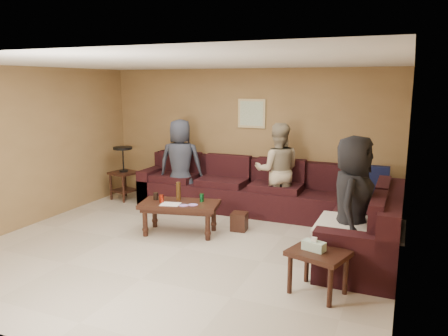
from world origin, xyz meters
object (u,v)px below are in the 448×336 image
(end_table_left, at_px, (124,172))
(waste_bin, at_px, (239,222))
(coffee_table, at_px, (180,207))
(person_left, at_px, (181,163))
(person_right, at_px, (352,203))
(sectional_sofa, at_px, (272,204))
(person_middle, at_px, (277,171))
(side_table_right, at_px, (318,257))

(end_table_left, relative_size, waste_bin, 3.68)
(coffee_table, xyz_separation_m, waste_bin, (0.78, 0.48, -0.27))
(waste_bin, xyz_separation_m, person_left, (-1.47, 0.83, 0.67))
(waste_bin, distance_m, person_right, 2.02)
(end_table_left, bearing_deg, person_left, -0.03)
(sectional_sofa, bearing_deg, person_left, 170.10)
(waste_bin, relative_size, person_left, 0.17)
(coffee_table, distance_m, end_table_left, 2.35)
(person_middle, distance_m, person_right, 2.20)
(person_left, bearing_deg, person_right, 137.32)
(waste_bin, relative_size, person_middle, 0.18)
(waste_bin, xyz_separation_m, person_middle, (0.33, 0.92, 0.66))
(sectional_sofa, distance_m, end_table_left, 3.13)
(sectional_sofa, distance_m, waste_bin, 0.66)
(person_left, relative_size, person_right, 0.98)
(sectional_sofa, height_order, side_table_right, sectional_sofa)
(person_middle, bearing_deg, end_table_left, -16.44)
(waste_bin, height_order, person_middle, person_middle)
(person_middle, bearing_deg, person_right, 111.97)
(person_left, height_order, person_right, person_right)
(waste_bin, bearing_deg, end_table_left, 163.15)
(sectional_sofa, height_order, person_middle, person_middle)
(sectional_sofa, relative_size, coffee_table, 3.68)
(sectional_sofa, xyz_separation_m, person_middle, (-0.05, 0.42, 0.47))
(person_left, bearing_deg, side_table_right, 124.55)
(coffee_table, height_order, person_right, person_right)
(waste_bin, bearing_deg, coffee_table, -148.34)
(person_right, bearing_deg, person_middle, 42.73)
(sectional_sofa, height_order, person_left, person_left)
(coffee_table, xyz_separation_m, side_table_right, (2.30, -1.11, 0.01))
(side_table_right, bearing_deg, waste_bin, 133.62)
(coffee_table, height_order, end_table_left, end_table_left)
(side_table_right, xyz_separation_m, person_left, (-2.99, 2.42, 0.39))
(person_middle, relative_size, person_right, 0.97)
(end_table_left, bearing_deg, sectional_sofa, -5.93)
(coffee_table, height_order, person_left, person_left)
(waste_bin, bearing_deg, person_right, -23.46)
(sectional_sofa, distance_m, person_left, 1.93)
(coffee_table, distance_m, side_table_right, 2.55)
(end_table_left, xyz_separation_m, person_middle, (3.06, 0.10, 0.26))
(sectional_sofa, distance_m, side_table_right, 2.39)
(sectional_sofa, bearing_deg, coffee_table, -139.57)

